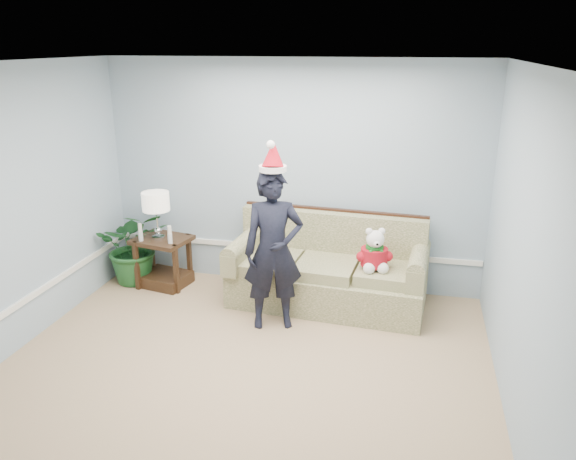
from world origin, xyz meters
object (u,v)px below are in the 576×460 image
(man, at_px, (273,251))
(teddy_bear, at_px, (374,254))
(side_table, at_px, (164,266))
(sofa, at_px, (328,272))
(table_lamp, at_px, (156,204))
(houseplant, at_px, (135,246))

(man, bearing_deg, teddy_bear, 6.70)
(side_table, distance_m, man, 1.82)
(side_table, bearing_deg, sofa, -0.57)
(side_table, bearing_deg, man, -23.92)
(sofa, relative_size, table_lamp, 3.89)
(houseplant, bearing_deg, teddy_bear, -4.69)
(sofa, distance_m, table_lamp, 2.18)
(sofa, height_order, side_table, sofa)
(teddy_bear, bearing_deg, sofa, 143.73)
(table_lamp, height_order, teddy_bear, table_lamp)
(houseplant, bearing_deg, man, -20.16)
(table_lamp, bearing_deg, houseplant, 172.40)
(sofa, height_order, houseplant, sofa)
(side_table, distance_m, teddy_bear, 2.61)
(sofa, height_order, teddy_bear, sofa)
(table_lamp, height_order, man, man)
(sofa, relative_size, side_table, 3.10)
(table_lamp, xyz_separation_m, houseplant, (-0.35, 0.05, -0.58))
(sofa, xyz_separation_m, teddy_bear, (0.52, -0.20, 0.34))
(side_table, bearing_deg, table_lamp, -135.34)
(houseplant, relative_size, man, 0.56)
(teddy_bear, bearing_deg, side_table, 160.03)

